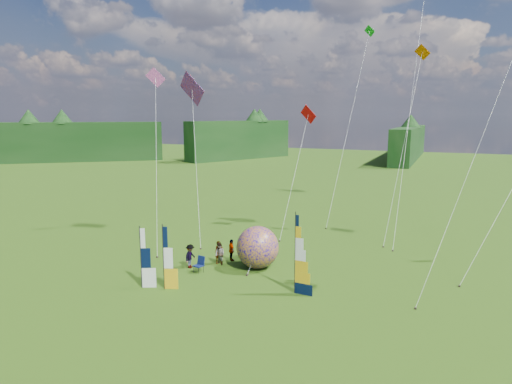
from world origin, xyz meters
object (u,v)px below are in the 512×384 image
at_px(spectator_b, 220,254).
at_px(kite_whale, 411,97).
at_px(side_banner_far, 141,258).
at_px(side_banner_left, 163,258).
at_px(spectator_a, 219,252).
at_px(spectator_d, 232,250).
at_px(bol_inflatable, 258,247).
at_px(spectator_c, 190,256).
at_px(feather_banner_main, 295,254).
at_px(camp_chair, 198,265).

distance_m(spectator_b, kite_whale, 20.33).
height_order(side_banner_far, spectator_b, side_banner_far).
bearing_deg(spectator_b, side_banner_left, -81.58).
distance_m(side_banner_left, spectator_a, 5.47).
xyz_separation_m(side_banner_far, spectator_d, (2.60, 6.50, -1.02)).
height_order(spectator_d, kite_whale, kite_whale).
distance_m(bol_inflatable, spectator_a, 2.81).
bearing_deg(spectator_c, side_banner_far, 170.57).
relative_size(feather_banner_main, camp_chair, 4.32).
bearing_deg(spectator_a, spectator_d, 15.10).
relative_size(side_banner_left, kite_whale, 0.16).
bearing_deg(kite_whale, camp_chair, -108.10).
height_order(spectator_b, kite_whale, kite_whale).
distance_m(spectator_d, camp_chair, 3.09).
xyz_separation_m(side_banner_far, spectator_b, (2.24, 5.46, -1.04)).
bearing_deg(bol_inflatable, side_banner_left, -121.89).
distance_m(feather_banner_main, spectator_d, 7.08).
bearing_deg(feather_banner_main, spectator_c, 174.86).
height_order(bol_inflatable, camp_chair, bol_inflatable).
distance_m(spectator_b, spectator_d, 1.10).
height_order(bol_inflatable, spectator_d, bol_inflatable).
xyz_separation_m(spectator_c, kite_whale, (11.94, 15.12, 10.61)).
distance_m(feather_banner_main, spectator_a, 7.14).
relative_size(side_banner_left, camp_chair, 3.54).
xyz_separation_m(side_banner_far, spectator_a, (2.08, 5.66, -1.01)).
bearing_deg(spectator_c, side_banner_left, -170.58).
bearing_deg(side_banner_far, side_banner_left, -9.95).
distance_m(feather_banner_main, camp_chair, 6.99).
relative_size(spectator_b, camp_chair, 1.42).
height_order(spectator_a, camp_chair, spectator_a).
bearing_deg(kite_whale, feather_banner_main, -87.63).
height_order(bol_inflatable, spectator_a, bol_inflatable).
bearing_deg(feather_banner_main, side_banner_far, -156.85).
bearing_deg(side_banner_left, camp_chair, 62.78).
xyz_separation_m(feather_banner_main, side_banner_far, (-8.44, -2.79, -0.48)).
relative_size(feather_banner_main, spectator_d, 2.97).
xyz_separation_m(feather_banner_main, camp_chair, (-6.72, 0.76, -1.75)).
distance_m(spectator_c, kite_whale, 21.99).
bearing_deg(feather_banner_main, spectator_b, 161.56).
distance_m(side_banner_left, side_banner_far, 1.37).
bearing_deg(kite_whale, spectator_d, -111.49).
relative_size(side_banner_far, bol_inflatable, 1.28).
xyz_separation_m(side_banner_left, spectator_a, (0.75, 5.31, -1.08)).
height_order(bol_inflatable, spectator_c, bol_inflatable).
bearing_deg(spectator_b, feather_banner_main, -4.68).
bearing_deg(kite_whale, spectator_c, -111.46).
height_order(side_banner_left, spectator_b, side_banner_left).
relative_size(bol_inflatable, spectator_b, 1.87).
bearing_deg(camp_chair, kite_whale, 67.65).
xyz_separation_m(bol_inflatable, spectator_d, (-2.20, 0.57, -0.63)).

